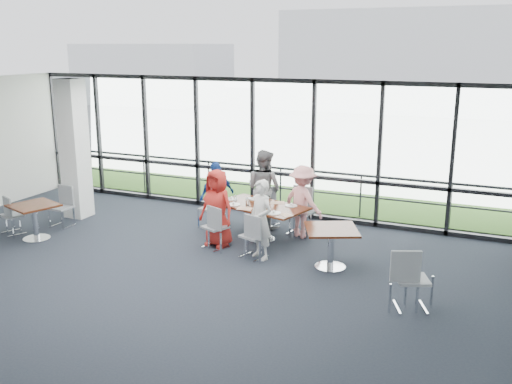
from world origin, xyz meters
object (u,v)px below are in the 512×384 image
at_px(diner_near_right, 261,220).
at_px(chair_main_nl, 215,227).
at_px(chair_main_nr, 254,236).
at_px(side_table_left, 34,210).
at_px(main_table, 262,212).
at_px(diner_near_left, 217,208).
at_px(diner_end, 217,195).
at_px(diner_far_left, 264,189).
at_px(chair_spare_la, 12,215).
at_px(chair_spare_r, 412,279).
at_px(diner_far_right, 303,202).
at_px(chair_spare_lb, 61,208).
at_px(chair_main_end, 211,208).
at_px(chair_main_fr, 301,212).
at_px(structural_column, 74,149).
at_px(chair_main_fl, 268,207).
at_px(side_table_right, 331,234).

distance_m(diner_near_right, chair_main_nl, 1.09).
height_order(diner_near_right, chair_main_nr, diner_near_right).
distance_m(side_table_left, diner_near_right, 4.78).
height_order(main_table, diner_near_left, diner_near_left).
distance_m(diner_end, chair_main_nl, 1.32).
height_order(diner_far_left, chair_spare_la, diner_far_left).
xyz_separation_m(chair_main_nr, chair_spare_r, (3.08, -1.03, 0.05)).
bearing_deg(diner_far_right, chair_spare_lb, 39.49).
bearing_deg(chair_main_end, diner_end, 96.13).
relative_size(side_table_left, chair_spare_lb, 1.22).
height_order(main_table, chair_main_nl, chair_main_nl).
bearing_deg(chair_main_fr, chair_spare_la, 31.88).
bearing_deg(chair_spare_lb, chair_main_fr, -159.78).
bearing_deg(diner_end, diner_far_right, 123.21).
distance_m(structural_column, chair_spare_la, 2.04).
bearing_deg(diner_near_left, chair_spare_la, -154.85).
distance_m(chair_main_fl, chair_main_fr, 0.93).
bearing_deg(chair_main_fl, chair_main_end, 46.25).
height_order(chair_main_nr, chair_main_end, chair_main_nr).
height_order(diner_far_left, chair_main_nl, diner_far_left).
xyz_separation_m(structural_column, diner_near_right, (5.02, -0.81, -0.84)).
height_order(side_table_left, chair_main_nl, chair_main_nl).
bearing_deg(diner_near_right, diner_near_left, -168.14).
height_order(diner_near_right, chair_spare_lb, diner_near_right).
height_order(structural_column, chair_main_fr, structural_column).
bearing_deg(chair_main_fr, main_table, 58.24).
relative_size(side_table_right, chair_spare_r, 1.24).
bearing_deg(structural_column, chair_spare_la, -104.01).
relative_size(chair_main_end, chair_spare_r, 0.89).
xyz_separation_m(diner_near_left, chair_main_nr, (0.94, -0.34, -0.35)).
xyz_separation_m(chair_main_fl, chair_main_end, (-1.09, -0.66, 0.02)).
bearing_deg(diner_far_left, structural_column, 29.41).
bearing_deg(side_table_left, chair_spare_r, -1.29).
relative_size(diner_end, chair_main_nl, 1.69).
distance_m(diner_near_right, chair_main_end, 2.21).
distance_m(chair_main_fl, chair_spare_r, 4.71).
bearing_deg(diner_end, side_table_right, 94.10).
height_order(diner_end, chair_spare_la, diner_end).
bearing_deg(diner_far_right, chair_main_nr, 97.09).
distance_m(diner_far_right, chair_spare_la, 6.18).
distance_m(diner_near_right, diner_end, 2.06).
bearing_deg(diner_end, chair_spare_lb, -40.92).
height_order(diner_far_left, chair_spare_lb, diner_far_left).
height_order(diner_far_right, chair_main_fr, diner_far_right).
bearing_deg(chair_spare_lb, chair_main_end, -154.95).
relative_size(chair_main_fr, chair_spare_lb, 1.11).
bearing_deg(diner_end, chair_main_fr, 128.44).
xyz_separation_m(diner_near_right, chair_spare_lb, (-4.80, 0.00, -0.32)).
xyz_separation_m(diner_far_left, diner_far_right, (1.01, -0.31, -0.10)).
xyz_separation_m(chair_main_fl, chair_spare_lb, (-4.14, -1.97, 0.03)).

